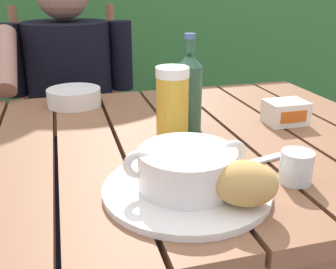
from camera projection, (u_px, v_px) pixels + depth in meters
The scene contains 12 objects.
dining_table at pixel (149, 180), 0.94m from camera, with size 1.23×0.88×0.77m.
chair_near_diner at pixel (74, 132), 1.76m from camera, with size 0.45×0.43×1.02m.
person_eating at pixel (71, 98), 1.50m from camera, with size 0.48×0.47×1.19m.
serving_plate at pixel (186, 189), 0.68m from camera, with size 0.29×0.29×0.01m.
soup_bowl at pixel (187, 167), 0.67m from camera, with size 0.22×0.17×0.08m.
bread_roll at pixel (245, 183), 0.61m from camera, with size 0.13×0.11×0.07m.
beer_glass at pixel (172, 104), 0.88m from camera, with size 0.07×0.07×0.17m.
beer_bottle at pixel (189, 91), 0.94m from camera, with size 0.06×0.06×0.23m.
water_glass_small at pixel (296, 167), 0.71m from camera, with size 0.06×0.06×0.06m.
butter_tub at pixel (285, 112), 1.01m from camera, with size 0.10×0.08×0.06m.
table_knife at pixel (245, 164), 0.78m from camera, with size 0.17×0.06×0.01m.
diner_bowl at pixel (74, 97), 1.16m from camera, with size 0.16×0.16×0.05m.
Camera 1 is at (-0.18, -0.83, 1.11)m, focal length 42.28 mm.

